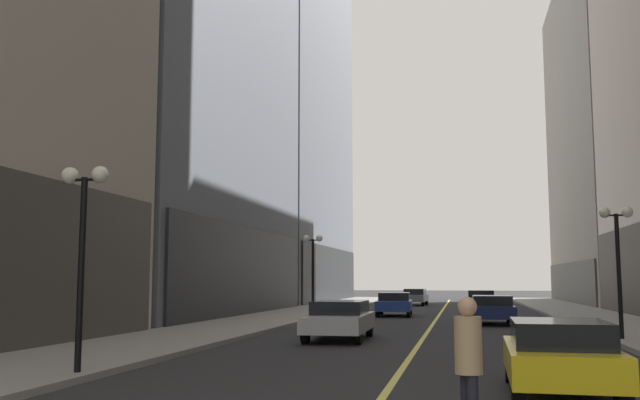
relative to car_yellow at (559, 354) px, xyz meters
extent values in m
plane|color=#262628|center=(-3.08, 25.25, -0.72)|extent=(200.00, 200.00, 0.00)
cube|color=gray|center=(-11.33, 25.25, -0.64)|extent=(4.50, 78.00, 0.15)
cube|color=gray|center=(5.17, 25.25, -0.64)|extent=(4.50, 78.00, 0.15)
cube|color=#E5D64C|center=(-3.08, 25.25, -0.71)|extent=(0.16, 70.00, 0.01)
cube|color=#212327|center=(-13.68, 24.75, 1.78)|extent=(0.50, 22.80, 5.00)
cube|color=#212327|center=(-13.68, 50.25, 1.78)|extent=(0.50, 24.70, 5.00)
cube|color=#B7AD99|center=(12.98, 50.25, 13.94)|extent=(11.12, 26.00, 29.32)
cube|color=#403C35|center=(7.52, 50.25, 1.04)|extent=(0.50, 24.70, 3.52)
cube|color=yellow|center=(0.00, 0.06, -0.12)|extent=(1.91, 4.09, 0.55)
cube|color=black|center=(0.00, -0.14, 0.35)|extent=(1.65, 2.31, 0.50)
cylinder|color=black|center=(-0.75, 1.50, -0.40)|extent=(0.23, 0.64, 0.64)
cylinder|color=black|center=(0.82, 1.46, -0.40)|extent=(0.23, 0.64, 0.64)
cylinder|color=black|center=(-0.82, -1.34, -0.40)|extent=(0.23, 0.64, 0.64)
cylinder|color=black|center=(0.76, -1.38, -0.40)|extent=(0.23, 0.64, 0.64)
cube|color=#B7B7BC|center=(-5.84, 10.49, -0.12)|extent=(2.01, 4.65, 0.55)
cube|color=black|center=(-5.84, 10.72, 0.35)|extent=(1.75, 2.61, 0.50)
cylinder|color=black|center=(-4.97, 8.89, -0.40)|extent=(0.23, 0.64, 0.64)
cylinder|color=black|center=(-6.66, 8.86, -0.40)|extent=(0.23, 0.64, 0.64)
cylinder|color=black|center=(-5.02, 12.12, -0.40)|extent=(0.23, 0.64, 0.64)
cylinder|color=black|center=(-6.72, 12.09, -0.40)|extent=(0.23, 0.64, 0.64)
cube|color=#141E4C|center=(-0.38, 20.30, -0.12)|extent=(1.96, 4.14, 0.55)
cube|color=black|center=(-0.37, 20.09, 0.35)|extent=(1.72, 2.32, 0.50)
cylinder|color=black|center=(-1.23, 21.74, -0.40)|extent=(0.22, 0.64, 0.64)
cylinder|color=black|center=(0.47, 21.75, -0.40)|extent=(0.22, 0.64, 0.64)
cylinder|color=black|center=(-1.22, 18.85, -0.40)|extent=(0.22, 0.64, 0.64)
cylinder|color=black|center=(0.48, 18.86, -0.40)|extent=(0.22, 0.64, 0.64)
cube|color=navy|center=(-5.53, 26.80, -0.12)|extent=(2.13, 4.39, 0.55)
cube|color=black|center=(-5.54, 27.01, 0.35)|extent=(1.81, 2.49, 0.50)
cylinder|color=black|center=(-4.61, 25.33, -0.40)|extent=(0.25, 0.65, 0.64)
cylinder|color=black|center=(-6.31, 25.26, -0.40)|extent=(0.25, 0.65, 0.64)
cylinder|color=black|center=(-4.75, 28.34, -0.40)|extent=(0.25, 0.65, 0.64)
cylinder|color=black|center=(-6.45, 28.27, -0.40)|extent=(0.25, 0.65, 0.64)
cube|color=black|center=(-0.42, 36.89, -0.12)|extent=(2.13, 4.79, 0.55)
cube|color=black|center=(-0.43, 36.66, 0.35)|extent=(1.81, 2.71, 0.50)
cylinder|color=black|center=(-1.19, 38.58, -0.40)|extent=(0.25, 0.65, 0.64)
cylinder|color=black|center=(0.50, 38.50, -0.40)|extent=(0.25, 0.65, 0.64)
cylinder|color=black|center=(-1.34, 35.29, -0.40)|extent=(0.25, 0.65, 0.64)
cylinder|color=black|center=(0.35, 35.21, -0.40)|extent=(0.25, 0.65, 0.64)
cube|color=slate|center=(-5.51, 43.85, -0.12)|extent=(1.96, 4.56, 0.55)
cube|color=black|center=(-5.50, 44.07, 0.35)|extent=(1.67, 2.57, 0.50)
cylinder|color=black|center=(-4.79, 42.25, -0.40)|extent=(0.24, 0.65, 0.64)
cylinder|color=black|center=(-6.35, 42.30, -0.40)|extent=(0.24, 0.65, 0.64)
cylinder|color=black|center=(-4.68, 45.39, -0.40)|extent=(0.24, 0.65, 0.64)
cylinder|color=black|center=(-6.23, 45.45, -0.40)|extent=(0.24, 0.65, 0.64)
cylinder|color=tan|center=(-1.61, -4.31, 0.52)|extent=(0.46, 0.46, 0.70)
sphere|color=tan|center=(-1.61, -4.31, 0.99)|extent=(0.24, 0.24, 0.24)
cylinder|color=black|center=(-9.48, 0.08, 1.38)|extent=(0.14, 0.14, 4.20)
cylinder|color=black|center=(-9.48, 0.08, 3.43)|extent=(0.80, 0.06, 0.06)
sphere|color=white|center=(-9.83, 0.08, 3.53)|extent=(0.36, 0.36, 0.36)
sphere|color=white|center=(-9.13, 0.08, 3.53)|extent=(0.36, 0.36, 0.36)
cylinder|color=black|center=(-9.48, 23.05, 1.38)|extent=(0.14, 0.14, 4.20)
cylinder|color=black|center=(-9.48, 23.05, 3.43)|extent=(0.80, 0.06, 0.06)
sphere|color=white|center=(-9.83, 23.05, 3.53)|extent=(0.36, 0.36, 0.36)
sphere|color=white|center=(-9.13, 23.05, 3.53)|extent=(0.36, 0.36, 0.36)
cylinder|color=black|center=(3.32, 11.02, 1.38)|extent=(0.14, 0.14, 4.20)
cylinder|color=black|center=(3.32, 11.02, 3.43)|extent=(0.80, 0.06, 0.06)
sphere|color=white|center=(2.97, 11.02, 3.53)|extent=(0.36, 0.36, 0.36)
sphere|color=white|center=(3.67, 11.02, 3.53)|extent=(0.36, 0.36, 0.36)
camera|label=1|loc=(-1.65, -13.21, 1.32)|focal=39.02mm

